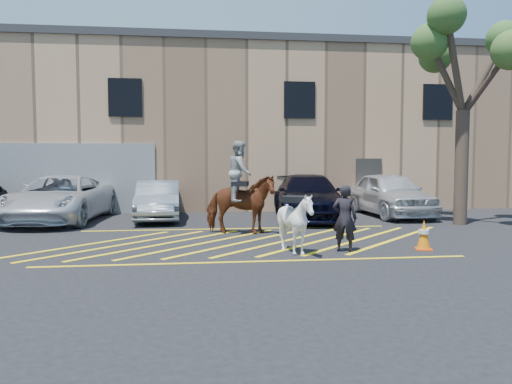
{
  "coord_description": "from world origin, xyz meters",
  "views": [
    {
      "loc": [
        -1.33,
        -13.35,
        2.25
      ],
      "look_at": [
        0.36,
        0.2,
        1.3
      ],
      "focal_mm": 35.0,
      "sensor_mm": 36.0,
      "label": 1
    }
  ],
  "objects": [
    {
      "name": "car_silver_sedan",
      "position": [
        -2.62,
        4.83,
        0.71
      ],
      "size": [
        1.64,
        4.33,
        1.41
      ],
      "primitive_type": "imported",
      "rotation": [
        0.0,
        0.0,
        0.04
      ],
      "color": "gray",
      "rests_on": "ground"
    },
    {
      "name": "ground",
      "position": [
        0.0,
        0.0,
        0.0
      ],
      "size": [
        90.0,
        90.0,
        0.0
      ],
      "primitive_type": "plane",
      "color": "black",
      "rests_on": "ground"
    },
    {
      "name": "car_blue_suv",
      "position": [
        2.82,
        4.51,
        0.8
      ],
      "size": [
        2.72,
        5.7,
        1.6
      ],
      "primitive_type": "imported",
      "rotation": [
        0.0,
        0.0,
        -0.09
      ],
      "color": "black",
      "rests_on": "ground"
    },
    {
      "name": "car_white_pickup",
      "position": [
        -5.99,
        4.76,
        0.81
      ],
      "size": [
        3.2,
        6.03,
        1.61
      ],
      "primitive_type": "imported",
      "rotation": [
        0.0,
        0.0,
        -0.09
      ],
      "color": "silver",
      "rests_on": "ground"
    },
    {
      "name": "traffic_cone",
      "position": [
        4.23,
        -1.89,
        0.37
      ],
      "size": [
        0.47,
        0.47,
        0.73
      ],
      "color": "#F8410A",
      "rests_on": "ground"
    },
    {
      "name": "warehouse",
      "position": [
        -0.01,
        11.99,
        3.65
      ],
      "size": [
        32.42,
        10.2,
        7.3
      ],
      "color": "tan",
      "rests_on": "ground"
    },
    {
      "name": "hatching_zone",
      "position": [
        -0.0,
        -0.3,
        0.01
      ],
      "size": [
        12.6,
        5.12,
        0.01
      ],
      "color": "yellow",
      "rests_on": "ground"
    },
    {
      "name": "car_white_suv",
      "position": [
        6.15,
        4.99,
        0.85
      ],
      "size": [
        2.2,
        5.04,
        1.69
      ],
      "primitive_type": "imported",
      "rotation": [
        0.0,
        0.0,
        0.04
      ],
      "color": "silver",
      "rests_on": "ground"
    },
    {
      "name": "handler",
      "position": [
        2.23,
        -1.88,
        0.8
      ],
      "size": [
        0.69,
        0.6,
        1.61
      ],
      "primitive_type": "imported",
      "rotation": [
        0.0,
        0.0,
        2.71
      ],
      "color": "black",
      "rests_on": "ground"
    },
    {
      "name": "mounted_bay",
      "position": [
        0.0,
        1.14,
        1.1
      ],
      "size": [
        2.22,
        1.36,
        2.73
      ],
      "color": "brown",
      "rests_on": "ground"
    },
    {
      "name": "saddled_white",
      "position": [
        1.01,
        -2.03,
        0.73
      ],
      "size": [
        1.63,
        1.69,
        1.44
      ],
      "color": "white",
      "rests_on": "ground"
    },
    {
      "name": "tree",
      "position": [
        7.52,
        2.32,
        5.69
      ],
      "size": [
        3.99,
        4.37,
        7.31
      ],
      "color": "#4E3D2F",
      "rests_on": "ground"
    }
  ]
}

